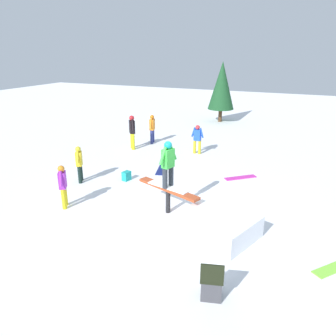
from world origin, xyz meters
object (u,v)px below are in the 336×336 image
object	(u,v)px
bystander_yellow	(79,162)
bystander_orange	(152,127)
loose_snowboard_magenta	(240,178)
pine_tree_near	(222,86)
folding_chair	(212,280)
rail_feature	(168,191)
loose_snowboard_navy	(162,168)
backpack_on_snow	(126,176)
bystander_blue	(197,138)
bystander_purple	(63,184)
main_rider_on_rail	(168,165)
bystander_black	(132,130)

from	to	relation	value
bystander_yellow	bystander_orange	distance (m)	5.78
loose_snowboard_magenta	pine_tree_near	world-z (taller)	pine_tree_near
folding_chair	pine_tree_near	distance (m)	16.73
rail_feature	loose_snowboard_navy	distance (m)	3.84
bystander_orange	backpack_on_snow	world-z (taller)	bystander_orange
loose_snowboard_navy	pine_tree_near	world-z (taller)	pine_tree_near
rail_feature	bystander_yellow	world-z (taller)	bystander_yellow
bystander_blue	loose_snowboard_magenta	distance (m)	3.43
bystander_purple	bystander_blue	bearing A→B (deg)	132.78
loose_snowboard_magenta	bystander_orange	bearing A→B (deg)	108.67
main_rider_on_rail	bystander_black	world-z (taller)	main_rider_on_rail
rail_feature	main_rider_on_rail	xyz separation A→B (m)	(0.00, 0.00, 0.83)
bystander_yellow	pine_tree_near	size ratio (longest dim) A/B	0.35
loose_snowboard_magenta	loose_snowboard_navy	bearing A→B (deg)	143.88
backpack_on_snow	bystander_blue	bearing A→B (deg)	174.56
bystander_yellow	folding_chair	world-z (taller)	bystander_yellow
bystander_purple	loose_snowboard_navy	xyz separation A→B (m)	(-1.30, -4.30, -0.75)
main_rider_on_rail	pine_tree_near	bearing A→B (deg)	-65.95
bystander_orange	bystander_yellow	bearing A→B (deg)	-10.59
bystander_purple	pine_tree_near	distance (m)	14.23
loose_snowboard_navy	loose_snowboard_magenta	world-z (taller)	same
bystander_yellow	loose_snowboard_navy	size ratio (longest dim) A/B	0.88
loose_snowboard_magenta	folding_chair	size ratio (longest dim) A/B	1.42
bystander_blue	bystander_orange	xyz separation A→B (m)	(2.71, -0.83, 0.06)
bystander_blue	loose_snowboard_magenta	bearing A→B (deg)	-40.83
main_rider_on_rail	bystander_purple	size ratio (longest dim) A/B	1.02
bystander_yellow	backpack_on_snow	xyz separation A→B (m)	(-1.46, -0.79, -0.59)
bystander_orange	pine_tree_near	bearing A→B (deg)	154.46
bystander_yellow	loose_snowboard_magenta	bearing A→B (deg)	-91.13
rail_feature	bystander_black	world-z (taller)	bystander_black
rail_feature	bystander_blue	size ratio (longest dim) A/B	1.61
folding_chair	bystander_yellow	bearing A→B (deg)	-47.48
main_rider_on_rail	backpack_on_snow	distance (m)	3.24
bystander_blue	pine_tree_near	world-z (taller)	pine_tree_near
folding_chair	pine_tree_near	xyz separation A→B (m)	(4.16, -16.09, 1.92)
main_rider_on_rail	bystander_black	xyz separation A→B (m)	(4.20, -5.34, -0.59)
loose_snowboard_magenta	rail_feature	bearing A→B (deg)	-152.17
loose_snowboard_navy	loose_snowboard_magenta	size ratio (longest dim) A/B	1.22
main_rider_on_rail	bystander_orange	world-z (taller)	main_rider_on_rail
rail_feature	pine_tree_near	size ratio (longest dim) A/B	0.56
bystander_blue	bystander_yellow	size ratio (longest dim) A/B	1.00
rail_feature	loose_snowboard_navy	bearing A→B (deg)	-42.04
pine_tree_near	loose_snowboard_navy	bearing A→B (deg)	91.30
loose_snowboard_magenta	bystander_yellow	bearing A→B (deg)	166.29
loose_snowboard_magenta	folding_chair	distance (m)	6.61
bystander_black	backpack_on_snow	size ratio (longest dim) A/B	4.79
bystander_blue	bystander_yellow	world-z (taller)	bystander_yellow
bystander_yellow	backpack_on_snow	world-z (taller)	bystander_yellow
bystander_blue	loose_snowboard_navy	world-z (taller)	bystander_blue
rail_feature	bystander_yellow	xyz separation A→B (m)	(3.88, -0.90, 0.08)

